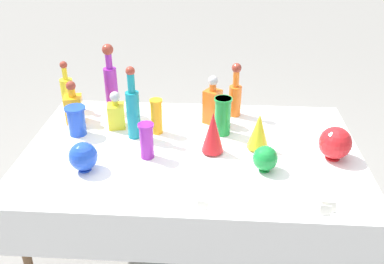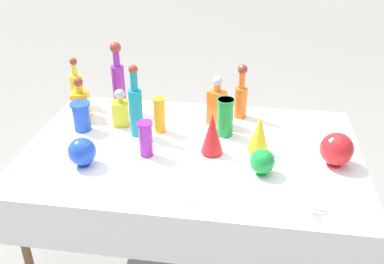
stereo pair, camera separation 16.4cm
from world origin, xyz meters
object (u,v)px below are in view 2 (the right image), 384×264
at_px(cardboard_box_behind_right, 274,137).
at_px(square_decanter_2, 217,104).
at_px(fluted_vase_0, 259,134).
at_px(fluted_vase_1, 212,133).
at_px(square_decanter_1, 81,102).
at_px(slender_vase_1, 225,116).
at_px(tall_bottle_3, 118,81).
at_px(slender_vase_3, 159,114).
at_px(slender_vase_2, 146,138).
at_px(round_bowl_1, 82,152).
at_px(round_bowl_2, 337,149).
at_px(slender_vase_0, 81,115).
at_px(cardboard_box_behind_left, 218,151).
at_px(tall_bottle_0, 241,96).
at_px(tall_bottle_1, 77,87).
at_px(tall_bottle_2, 136,107).
at_px(round_bowl_0, 262,162).
at_px(square_decanter_0, 121,110).

bearing_deg(cardboard_box_behind_right, square_decanter_2, -112.27).
relative_size(fluted_vase_0, fluted_vase_1, 0.89).
relative_size(square_decanter_1, slender_vase_1, 1.18).
height_order(tall_bottle_3, slender_vase_3, tall_bottle_3).
xyz_separation_m(tall_bottle_3, slender_vase_2, (0.30, -0.52, -0.09)).
height_order(round_bowl_1, round_bowl_2, round_bowl_2).
xyz_separation_m(slender_vase_0, slender_vase_1, (0.82, 0.06, 0.03)).
relative_size(fluted_vase_0, cardboard_box_behind_left, 0.47).
bearing_deg(tall_bottle_0, slender_vase_0, -161.07).
bearing_deg(square_decanter_2, slender_vase_0, -165.45).
bearing_deg(slender_vase_3, tall_bottle_1, 154.95).
bearing_deg(tall_bottle_1, slender_vase_3, -25.05).
bearing_deg(tall_bottle_2, round_bowl_0, -22.90).
height_order(slender_vase_0, slender_vase_1, slender_vase_1).
height_order(tall_bottle_1, fluted_vase_1, tall_bottle_1).
relative_size(square_decanter_0, slender_vase_0, 1.33).
xyz_separation_m(slender_vase_2, round_bowl_1, (-0.29, -0.14, -0.03)).
distance_m(slender_vase_1, round_bowl_1, 0.80).
xyz_separation_m(tall_bottle_3, cardboard_box_behind_left, (0.58, 0.57, -0.80)).
bearing_deg(tall_bottle_3, square_decanter_1, -143.48).
bearing_deg(tall_bottle_1, slender_vase_1, -15.49).
height_order(square_decanter_1, slender_vase_2, square_decanter_1).
relative_size(tall_bottle_2, cardboard_box_behind_right, 0.68).
xyz_separation_m(square_decanter_1, slender_vase_2, (0.50, -0.37, 0.00)).
relative_size(slender_vase_0, slender_vase_2, 0.88).
bearing_deg(fluted_vase_0, round_bowl_2, -10.68).
bearing_deg(tall_bottle_1, cardboard_box_behind_left, 31.91).
relative_size(tall_bottle_0, round_bowl_1, 2.24).
relative_size(slender_vase_0, round_bowl_0, 1.28).
relative_size(tall_bottle_0, slender_vase_0, 1.99).
xyz_separation_m(round_bowl_0, cardboard_box_behind_right, (0.15, 1.52, -0.70)).
relative_size(slender_vase_3, cardboard_box_behind_left, 0.47).
height_order(tall_bottle_1, cardboard_box_behind_left, tall_bottle_1).
bearing_deg(cardboard_box_behind_right, tall_bottle_2, -124.66).
height_order(slender_vase_1, cardboard_box_behind_right, slender_vase_1).
relative_size(square_decanter_1, cardboard_box_behind_left, 0.59).
distance_m(tall_bottle_0, round_bowl_0, 0.63).
bearing_deg(cardboard_box_behind_left, tall_bottle_2, -113.88).
bearing_deg(tall_bottle_0, tall_bottle_3, -179.64).
distance_m(round_bowl_0, round_bowl_1, 0.89).
relative_size(slender_vase_3, round_bowl_2, 1.17).
distance_m(tall_bottle_3, slender_vase_1, 0.73).
distance_m(tall_bottle_2, slender_vase_0, 0.34).
bearing_deg(square_decanter_1, tall_bottle_3, 36.52).
bearing_deg(tall_bottle_1, tall_bottle_3, -5.74).
distance_m(tall_bottle_2, slender_vase_1, 0.50).
xyz_separation_m(square_decanter_2, fluted_vase_0, (0.25, -0.29, -0.02)).
height_order(slender_vase_0, round_bowl_2, round_bowl_2).
bearing_deg(fluted_vase_0, cardboard_box_behind_left, 106.61).
height_order(tall_bottle_1, slender_vase_1, tall_bottle_1).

